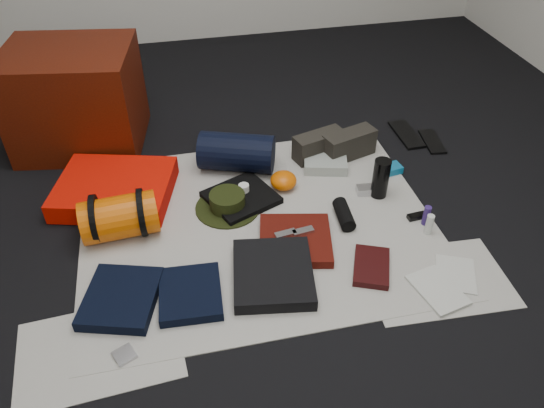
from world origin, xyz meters
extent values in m
cube|color=black|center=(0.00, 0.00, -0.01)|extent=(4.50, 4.50, 0.02)
cube|color=silver|center=(0.00, 0.00, 0.00)|extent=(1.60, 1.30, 0.01)
cube|color=silver|center=(-0.70, -0.55, 0.00)|extent=(0.61, 0.44, 0.00)
cube|color=silver|center=(0.65, -0.50, 0.00)|extent=(0.60, 0.43, 0.00)
cube|color=#491105|center=(-0.81, 0.91, 0.27)|extent=(0.73, 0.64, 0.54)
cube|color=red|center=(-0.64, 0.35, 0.05)|extent=(0.63, 0.57, 0.10)
cylinder|color=#CF5303|center=(-0.61, 0.06, 0.10)|extent=(0.34, 0.22, 0.19)
cylinder|color=black|center=(-0.71, 0.06, 0.11)|extent=(0.02, 0.22, 0.22)
cylinder|color=black|center=(-0.51, 0.06, 0.11)|extent=(0.02, 0.22, 0.22)
cylinder|color=black|center=(-0.02, 0.45, 0.11)|extent=(0.43, 0.32, 0.20)
cylinder|color=black|center=(-0.12, 0.14, 0.01)|extent=(0.41, 0.41, 0.01)
cylinder|color=black|center=(-0.12, 0.14, 0.05)|extent=(0.17, 0.17, 0.07)
cube|color=#2A2721|center=(0.43, 0.47, 0.08)|extent=(0.30, 0.18, 0.14)
cube|color=#2A2721|center=(0.59, 0.44, 0.08)|extent=(0.31, 0.19, 0.14)
cube|color=black|center=(0.98, 0.57, 0.01)|extent=(0.11, 0.30, 0.02)
cube|color=black|center=(1.10, 0.47, 0.01)|extent=(0.12, 0.25, 0.01)
cube|color=black|center=(-0.62, -0.34, 0.03)|extent=(0.35, 0.38, 0.05)
cube|color=black|center=(-0.35, -0.38, 0.03)|extent=(0.26, 0.29, 0.04)
cube|color=black|center=(-0.01, -0.35, 0.03)|extent=(0.37, 0.41, 0.06)
cube|color=black|center=(-0.05, 0.19, 0.02)|extent=(0.39, 0.38, 0.03)
cube|color=#490E08|center=(0.13, -0.17, 0.03)|extent=(0.37, 0.37, 0.04)
ellipsoid|color=#CF5303|center=(0.18, 0.24, 0.05)|extent=(0.16, 0.16, 0.09)
cube|color=#939A92|center=(0.43, 0.36, 0.03)|extent=(0.25, 0.22, 0.06)
cylinder|color=black|center=(0.62, 0.08, 0.11)|extent=(0.09, 0.09, 0.20)
cylinder|color=black|center=(0.39, -0.06, 0.04)|extent=(0.08, 0.18, 0.07)
cube|color=#B0AFB4|center=(0.57, 0.11, 0.03)|extent=(0.10, 0.07, 0.04)
cube|color=#0E5F8A|center=(0.75, 0.25, 0.02)|extent=(0.13, 0.09, 0.04)
cylinder|color=navy|center=(0.75, -0.17, 0.05)|extent=(0.04, 0.04, 0.10)
cylinder|color=silver|center=(0.73, -0.23, 0.06)|extent=(0.04, 0.04, 0.10)
cube|color=black|center=(0.40, -0.39, 0.02)|extent=(0.22, 0.26, 0.03)
cube|color=#B7B8AF|center=(0.62, -0.56, 0.01)|extent=(0.20, 0.26, 0.01)
cube|color=#B7B8AF|center=(0.74, -0.50, 0.01)|extent=(0.23, 0.25, 0.01)
cube|color=black|center=(0.73, -0.13, 0.02)|extent=(0.09, 0.04, 0.02)
cube|color=#B0AFB4|center=(-0.61, -0.60, 0.01)|extent=(0.09, 0.09, 0.01)
cylinder|color=silver|center=(-0.03, 0.22, 0.05)|extent=(0.05, 0.05, 0.04)
cube|color=#B0AFB4|center=(0.09, -0.15, 0.05)|extent=(0.10, 0.05, 0.01)
cube|color=#B0AFB4|center=(0.17, -0.15, 0.05)|extent=(0.10, 0.05, 0.01)
camera|label=1|loc=(-0.34, -1.81, 1.63)|focal=35.00mm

